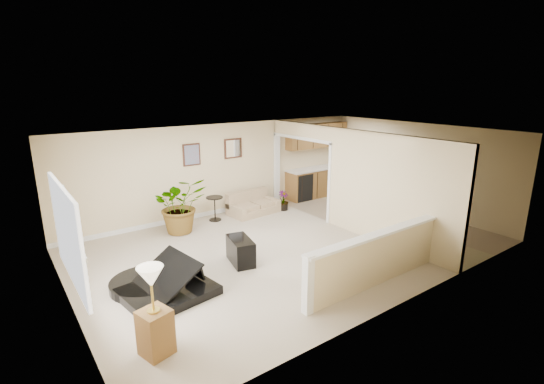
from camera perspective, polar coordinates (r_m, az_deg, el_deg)
floor at (r=9.01m, az=2.71°, el=-7.69°), size 9.00×9.00×0.00m
back_wall at (r=11.03m, az=-7.00°, el=3.34°), size 9.00×0.04×2.50m
front_wall at (r=6.65m, az=19.30°, el=-5.54°), size 9.00×0.04×2.50m
left_wall at (r=6.87m, az=-28.08°, el=-5.84°), size 0.04×6.00×2.50m
right_wall at (r=11.87m, az=20.05°, el=3.38°), size 0.04×6.00×2.50m
ceiling at (r=8.35m, az=2.93°, el=8.30°), size 9.00×6.00×0.04m
kitchen_vinyl at (r=11.13m, az=15.52°, el=-3.66°), size 2.70×6.00×0.01m
interior_partition at (r=9.97m, az=10.00°, el=1.75°), size 0.18×5.99×2.50m
pony_half_wall at (r=7.36m, az=14.64°, el=-9.27°), size 3.42×0.22×1.00m
left_window at (r=6.34m, az=-27.48°, el=-5.53°), size 0.05×2.15×1.45m
wall_art_left at (r=10.49m, az=-11.56°, el=5.31°), size 0.48×0.04×0.58m
wall_mirror at (r=11.05m, az=-5.65°, el=6.31°), size 0.55×0.04×0.55m
kitchen_cabinets at (r=12.72m, az=6.32°, el=3.22°), size 2.36×0.65×2.33m
piano at (r=7.10m, az=-15.78°, el=-9.85°), size 1.82×1.87×1.36m
piano_bench at (r=8.09m, az=-4.57°, el=-8.48°), size 0.56×0.84×0.52m
loveseat at (r=11.10m, az=-2.81°, el=-1.54°), size 1.45×0.89×0.79m
accent_table at (r=10.56m, az=-8.29°, el=-1.93°), size 0.45×0.45×0.65m
palm_plant at (r=9.81m, az=-13.12°, el=-1.89°), size 1.41×1.27×1.39m
small_plant at (r=11.38m, az=1.61°, el=-1.44°), size 0.35×0.35×0.56m
lamp_stand at (r=5.67m, az=-16.68°, el=-17.07°), size 0.46×0.46×1.28m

